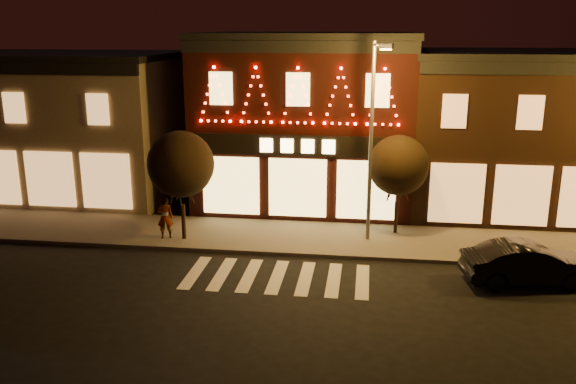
# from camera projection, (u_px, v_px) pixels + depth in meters

# --- Properties ---
(ground) EXTENTS (120.00, 120.00, 0.00)m
(ground) POSITION_uv_depth(u_px,v_px,m) (256.00, 331.00, 17.56)
(ground) COLOR black
(ground) RESTS_ON ground
(sidewalk_far) EXTENTS (44.00, 4.00, 0.15)m
(sidewalk_far) POSITION_uv_depth(u_px,v_px,m) (340.00, 239.00, 24.93)
(sidewalk_far) COLOR #47423D
(sidewalk_far) RESTS_ON ground
(building_left) EXTENTS (12.20, 8.28, 7.30)m
(building_left) POSITION_uv_depth(u_px,v_px,m) (61.00, 123.00, 31.66)
(building_left) COLOR #7B6A57
(building_left) RESTS_ON ground
(building_pulp) EXTENTS (10.20, 8.34, 8.30)m
(building_pulp) POSITION_uv_depth(u_px,v_px,m) (307.00, 119.00, 29.82)
(building_pulp) COLOR black
(building_pulp) RESTS_ON ground
(building_right_a) EXTENTS (9.20, 8.28, 7.50)m
(building_right_a) POSITION_uv_depth(u_px,v_px,m) (506.00, 131.00, 28.71)
(building_right_a) COLOR black
(building_right_a) RESTS_ON ground
(streetlamp_mid) EXTENTS (0.75, 1.80, 7.90)m
(streetlamp_mid) POSITION_uv_depth(u_px,v_px,m) (373.00, 128.00, 23.34)
(streetlamp_mid) COLOR #59595E
(streetlamp_mid) RESTS_ON sidewalk_far
(tree_left) EXTENTS (2.67, 2.67, 4.46)m
(tree_left) POSITION_uv_depth(u_px,v_px,m) (181.00, 164.00, 24.03)
(tree_left) COLOR black
(tree_left) RESTS_ON sidewalk_far
(tree_right) EXTENTS (2.49, 2.49, 4.16)m
(tree_right) POSITION_uv_depth(u_px,v_px,m) (398.00, 165.00, 24.79)
(tree_right) COLOR black
(tree_right) RESTS_ON sidewalk_far
(dark_sedan) EXTENTS (4.59, 2.24, 1.45)m
(dark_sedan) POSITION_uv_depth(u_px,v_px,m) (528.00, 264.00, 20.65)
(dark_sedan) COLOR black
(dark_sedan) RESTS_ON ground
(pedestrian) EXTENTS (0.75, 0.62, 1.77)m
(pedestrian) POSITION_uv_depth(u_px,v_px,m) (165.00, 217.00, 24.67)
(pedestrian) COLOR gray
(pedestrian) RESTS_ON sidewalk_far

